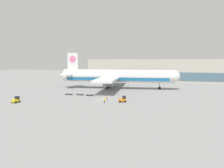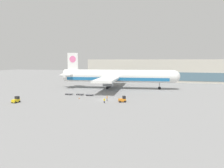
{
  "view_description": "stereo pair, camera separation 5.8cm",
  "coord_description": "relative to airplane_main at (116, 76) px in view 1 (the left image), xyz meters",
  "views": [
    {
      "loc": [
        22.99,
        -69.72,
        13.46
      ],
      "look_at": [
        -0.94,
        13.54,
        4.0
      ],
      "focal_mm": 35.0,
      "sensor_mm": 36.0,
      "label": 1
    },
    {
      "loc": [
        23.04,
        -69.7,
        13.46
      ],
      "look_at": [
        -0.94,
        13.54,
        4.0
      ],
      "focal_mm": 35.0,
      "sensor_mm": 36.0,
      "label": 2
    }
  ],
  "objects": [
    {
      "name": "terminal_building",
      "position": [
        16.34,
        44.36,
        1.15
      ],
      "size": [
        90.0,
        18.2,
        14.0
      ],
      "color": "#BCB7A8",
      "rests_on": "ground_plane"
    },
    {
      "name": "ground_crew_far",
      "position": [
        5.62,
        -31.55,
        -4.77
      ],
      "size": [
        0.25,
        0.57,
        1.8
      ],
      "rotation": [
        0.0,
        0.0,
        1.66
      ],
      "color": "black",
      "rests_on": "ground_plane"
    },
    {
      "name": "ground_crew_near",
      "position": [
        5.99,
        -35.57,
        -4.87
      ],
      "size": [
        0.41,
        0.44,
        1.67
      ],
      "rotation": [
        0.0,
        0.0,
        0.83
      ],
      "color": "black",
      "rests_on": "ground_plane"
    },
    {
      "name": "baggage_dolly_second",
      "position": [
        -8.22,
        -22.65,
        -5.45
      ],
      "size": [
        3.73,
        1.63,
        0.48
      ],
      "rotation": [
        0.0,
        0.0,
        -0.05
      ],
      "color": "#56565B",
      "rests_on": "ground_plane"
    },
    {
      "name": "baggage_dolly_third",
      "position": [
        -4.01,
        -23.1,
        -5.45
      ],
      "size": [
        3.73,
        1.63,
        0.48
      ],
      "rotation": [
        0.0,
        0.0,
        -0.05
      ],
      "color": "#56565B",
      "rests_on": "ground_plane"
    },
    {
      "name": "baggage_dolly_lead",
      "position": [
        -12.55,
        -23.45,
        -5.45
      ],
      "size": [
        3.73,
        1.63,
        0.48
      ],
      "rotation": [
        0.0,
        0.0,
        -0.05
      ],
      "color": "#56565B",
      "rests_on": "ground_plane"
    },
    {
      "name": "baggage_tug_mid",
      "position": [
        -21.35,
        -42.38,
        -4.96
      ],
      "size": [
        1.82,
        2.56,
        2.0
      ],
      "rotation": [
        0.0,
        0.0,
        1.49
      ],
      "color": "yellow",
      "rests_on": "ground_plane"
    },
    {
      "name": "ground_plane",
      "position": [
        3.94,
        -29.99,
        -5.84
      ],
      "size": [
        400.0,
        400.0,
        0.0
      ],
      "primitive_type": "plane",
      "color": "gray"
    },
    {
      "name": "airplane_main",
      "position": [
        0.0,
        0.0,
        0.0
      ],
      "size": [
        57.97,
        48.61,
        17.0
      ],
      "rotation": [
        0.0,
        0.0,
        0.12
      ],
      "color": "white",
      "rests_on": "ground_plane"
    },
    {
      "name": "traffic_cone_near",
      "position": [
        -5.0,
        -30.34,
        -5.54
      ],
      "size": [
        0.4,
        0.4,
        0.61
      ],
      "color": "black",
      "rests_on": "ground_plane"
    },
    {
      "name": "baggage_tug_foreground",
      "position": [
        11.06,
        -32.08,
        -4.96
      ],
      "size": [
        2.8,
        2.41,
        2.0
      ],
      "rotation": [
        0.0,
        0.0,
        0.43
      ],
      "color": "orange",
      "rests_on": "ground_plane"
    }
  ]
}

